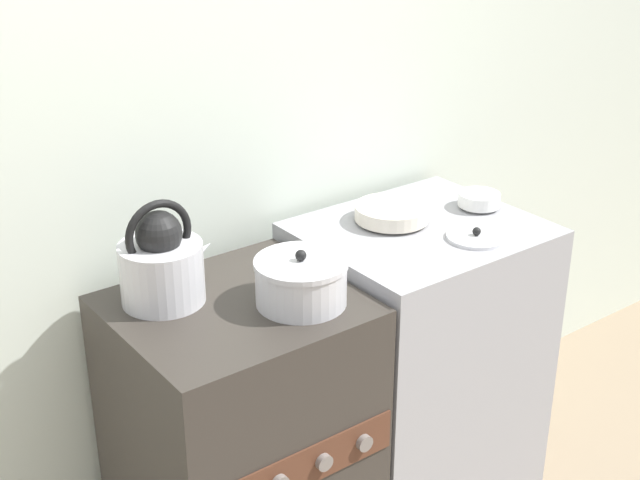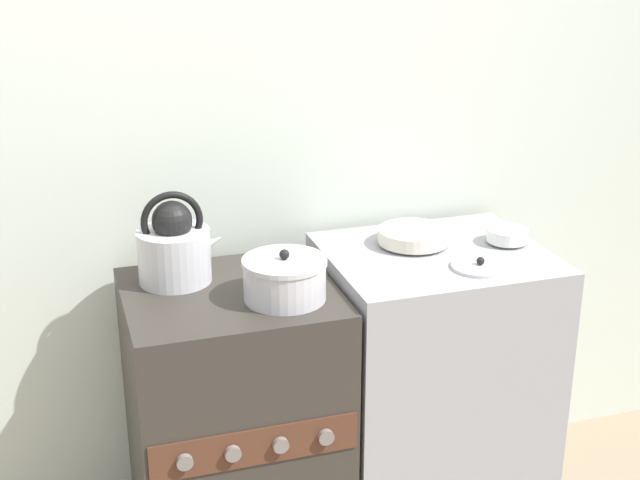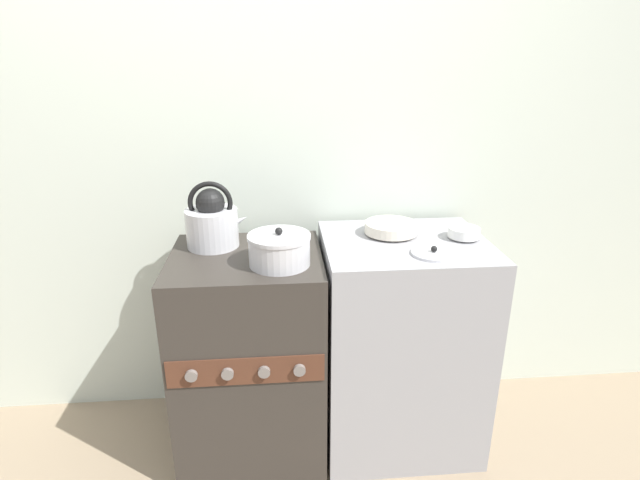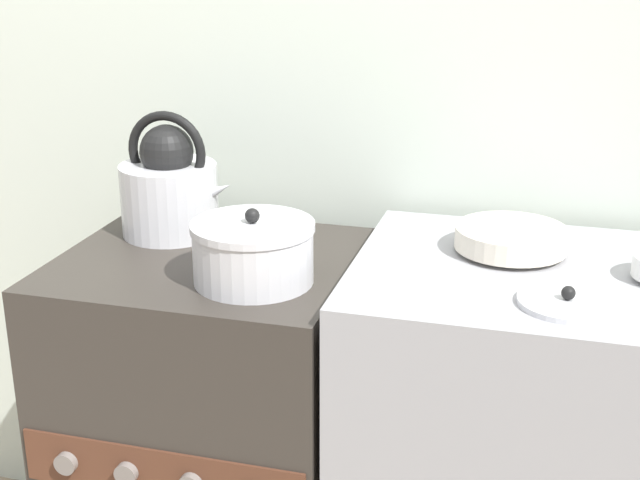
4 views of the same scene
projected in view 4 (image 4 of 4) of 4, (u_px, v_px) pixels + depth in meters
wall_back at (262, 56)px, 2.01m from camera, size 7.00×0.06×2.50m
stove at (216, 448)px, 1.95m from camera, size 0.59×0.56×0.90m
kettle at (170, 188)px, 1.91m from camera, size 0.26×0.21×0.27m
cooking_pot at (253, 252)px, 1.66m from camera, size 0.23×0.23×0.14m
enamel_bowl at (511, 238)px, 1.72m from camera, size 0.22×0.22×0.05m
loose_pot_lid at (567, 302)px, 1.49m from camera, size 0.17×0.17×0.03m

